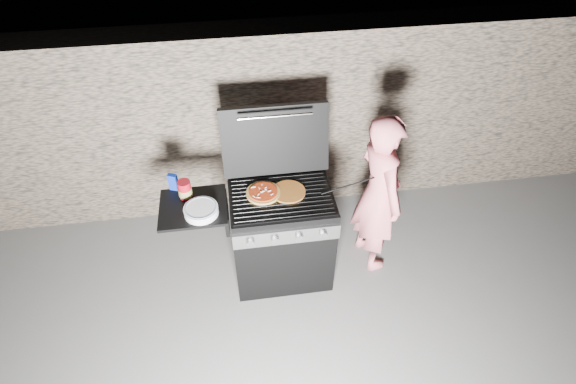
{
  "coord_description": "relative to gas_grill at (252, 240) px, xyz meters",
  "views": [
    {
      "loc": [
        -0.31,
        -2.48,
        3.24
      ],
      "look_at": [
        0.05,
        0.0,
        0.95
      ],
      "focal_mm": 28.0,
      "sensor_mm": 36.0,
      "label": 1
    }
  ],
  "objects": [
    {
      "name": "pizza_plain",
      "position": [
        0.31,
        0.04,
        0.46
      ],
      "size": [
        0.29,
        0.29,
        0.01
      ],
      "primitive_type": "cylinder",
      "rotation": [
        0.0,
        0.0,
        0.13
      ],
      "color": "#C06725",
      "rests_on": "gas_grill"
    },
    {
      "name": "stone_wall",
      "position": [
        0.25,
        1.05,
        0.44
      ],
      "size": [
        8.0,
        0.35,
        1.8
      ],
      "primitive_type": "cube",
      "color": "#7D6954",
      "rests_on": "ground"
    },
    {
      "name": "tongs",
      "position": [
        0.77,
        0.0,
        0.5
      ],
      "size": [
        0.44,
        0.06,
        0.09
      ],
      "primitive_type": "cylinder",
      "rotation": [
        0.0,
        1.4,
        0.11
      ],
      "color": "black",
      "rests_on": "gas_grill"
    },
    {
      "name": "person",
      "position": [
        1.06,
        0.07,
        0.3
      ],
      "size": [
        0.47,
        0.61,
        1.51
      ],
      "primitive_type": "imported",
      "rotation": [
        0.0,
        0.0,
        1.78
      ],
      "color": "#E7707A",
      "rests_on": "ground"
    },
    {
      "name": "blue_carton",
      "position": [
        -0.56,
        0.21,
        0.52
      ],
      "size": [
        0.08,
        0.06,
        0.14
      ],
      "primitive_type": "cube",
      "rotation": [
        0.0,
        0.0,
        -0.36
      ],
      "color": "navy",
      "rests_on": "gas_grill"
    },
    {
      "name": "ground",
      "position": [
        0.25,
        0.0,
        -0.46
      ],
      "size": [
        50.0,
        50.0,
        0.0
      ],
      "primitive_type": "plane",
      "color": "#585652"
    },
    {
      "name": "pizza_topped",
      "position": [
        0.12,
        0.05,
        0.47
      ],
      "size": [
        0.3,
        0.3,
        0.03
      ],
      "primitive_type": null,
      "rotation": [
        0.0,
        0.0,
        0.17
      ],
      "color": "tan",
      "rests_on": "gas_grill"
    },
    {
      "name": "gas_grill",
      "position": [
        0.0,
        0.0,
        0.0
      ],
      "size": [
        1.34,
        0.79,
        0.91
      ],
      "primitive_type": null,
      "color": "black",
      "rests_on": "ground"
    },
    {
      "name": "sauce_jar",
      "position": [
        -0.47,
        0.11,
        0.52
      ],
      "size": [
        0.11,
        0.11,
        0.15
      ],
      "primitive_type": "cylinder",
      "rotation": [
        0.0,
        0.0,
        -0.07
      ],
      "color": "maroon",
      "rests_on": "gas_grill"
    },
    {
      "name": "plate_stack",
      "position": [
        -0.35,
        -0.09,
        0.48
      ],
      "size": [
        0.33,
        0.33,
        0.06
      ],
      "primitive_type": "cylinder",
      "rotation": [
        0.0,
        0.0,
        -0.43
      ],
      "color": "white",
      "rests_on": "gas_grill"
    }
  ]
}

